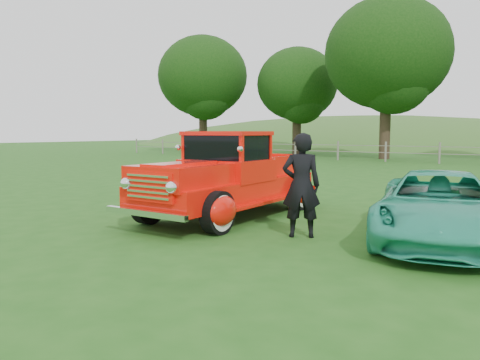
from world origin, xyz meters
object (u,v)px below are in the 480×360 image
Objects in this scene: tree_far_west at (203,77)px; tree_near_west at (387,54)px; red_pickup at (229,179)px; man at (301,185)px; tree_mid_west at (297,84)px; teal_sedan at (439,207)px.

tree_far_west is 0.95× the size of tree_near_west.
tree_near_west reaches higher than red_pickup.
man is (5.88, -23.83, -5.92)m from tree_near_west.
tree_near_west reaches higher than tree_far_west.
tree_mid_west is 2.06× the size of teal_sedan.
tree_near_west is 5.94× the size of man.
tree_far_west reaches higher than tree_mid_west.
red_pickup reaches higher than teal_sedan.
tree_mid_west reaches higher than red_pickup.
red_pickup is 2.29m from man.
tree_mid_west is at bearing -92.79° from man.
red_pickup is at bearing -65.61° from tree_mid_west.
tree_near_west reaches higher than man.
man reaches higher than teal_sedan.
tree_far_west is 31.57m from red_pickup.
tree_near_west is 24.02m from red_pickup.
tree_mid_west is 28.89m from red_pickup.
tree_far_west is 34.31m from teal_sedan.
tree_near_west is 25.02m from teal_sedan.
tree_near_west is (8.00, -3.00, 1.25)m from tree_mid_west.
tree_near_west reaches higher than teal_sedan.
man is (-2.00, -0.91, 0.31)m from teal_sedan.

